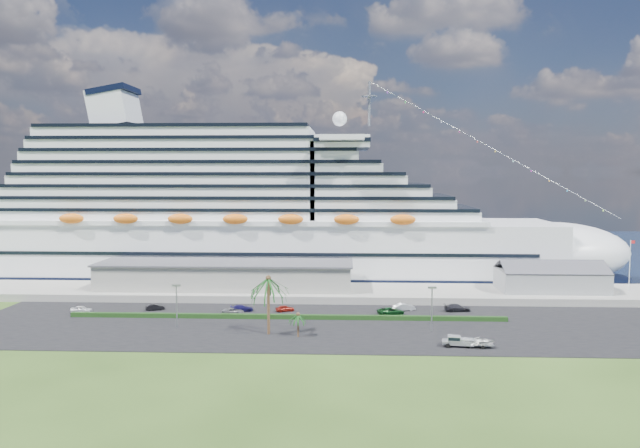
{
  "coord_description": "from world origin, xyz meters",
  "views": [
    {
      "loc": [
        4.37,
        -106.84,
        29.53
      ],
      "look_at": [
        -1.81,
        30.0,
        18.14
      ],
      "focal_mm": 35.0,
      "sensor_mm": 36.0,
      "label": 1
    }
  ],
  "objects_px": {
    "boat_trailer": "(480,341)",
    "cruise_ship": "(254,219)",
    "parked_car_3": "(242,308)",
    "pickup_truck": "(457,341)"
  },
  "relations": [
    {
      "from": "parked_car_3",
      "to": "pickup_truck",
      "type": "height_order",
      "value": "pickup_truck"
    },
    {
      "from": "boat_trailer",
      "to": "cruise_ship",
      "type": "bearing_deg",
      "value": 125.61
    },
    {
      "from": "parked_car_3",
      "to": "pickup_truck",
      "type": "xyz_separation_m",
      "value": [
        41.01,
        -25.03,
        0.32
      ]
    },
    {
      "from": "cruise_ship",
      "to": "pickup_truck",
      "type": "bearing_deg",
      "value": -56.31
    },
    {
      "from": "parked_car_3",
      "to": "boat_trailer",
      "type": "relative_size",
      "value": 0.82
    },
    {
      "from": "parked_car_3",
      "to": "pickup_truck",
      "type": "distance_m",
      "value": 48.05
    },
    {
      "from": "boat_trailer",
      "to": "pickup_truck",
      "type": "bearing_deg",
      "value": 172.75
    },
    {
      "from": "cruise_ship",
      "to": "parked_car_3",
      "type": "relative_size",
      "value": 39.83
    },
    {
      "from": "pickup_truck",
      "to": "cruise_ship",
      "type": "bearing_deg",
      "value": 123.69
    },
    {
      "from": "cruise_ship",
      "to": "pickup_truck",
      "type": "relative_size",
      "value": 34.9
    }
  ]
}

